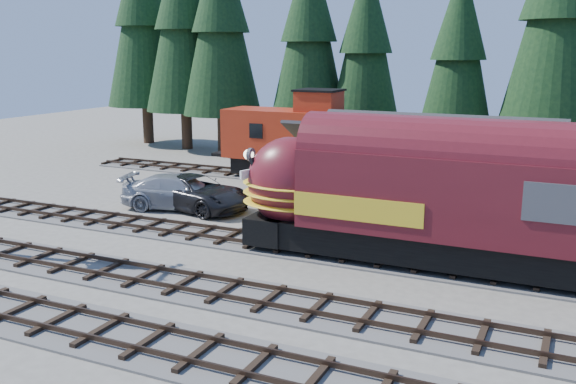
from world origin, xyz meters
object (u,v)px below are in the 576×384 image
at_px(caboose, 304,139).
at_px(pickup_truck_b, 180,192).
at_px(depot, 425,166).
at_px(pickup_truck_a, 194,192).
at_px(locomotive, 429,202).

xyz_separation_m(caboose, pickup_truck_b, (-3.10, -10.04, -1.85)).
xyz_separation_m(depot, pickup_truck_a, (-12.11, -2.29, -2.03)).
bearing_deg(locomotive, pickup_truck_a, 163.09).
height_order(depot, pickup_truck_a, depot).
height_order(locomotive, pickup_truck_b, locomotive).
bearing_deg(caboose, depot, -37.47).
relative_size(depot, pickup_truck_b, 1.99).
distance_m(caboose, pickup_truck_a, 10.23).
height_order(locomotive, pickup_truck_a, locomotive).
bearing_deg(pickup_truck_b, pickup_truck_a, -87.56).
relative_size(depot, pickup_truck_a, 1.90).
height_order(locomotive, caboose, caboose).
xyz_separation_m(locomotive, caboose, (-11.51, 14.00, 0.09)).
bearing_deg(depot, pickup_truck_a, -169.28).
height_order(depot, locomotive, depot).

